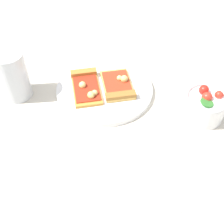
{
  "coord_description": "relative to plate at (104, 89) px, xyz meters",
  "views": [
    {
      "loc": [
        0.54,
        -0.21,
        0.56
      ],
      "look_at": [
        0.09,
        -0.03,
        0.03
      ],
      "focal_mm": 47.99,
      "sensor_mm": 36.0,
      "label": 1
    }
  ],
  "objects": [
    {
      "name": "ground_plane",
      "position": [
        0.02,
        0.02,
        -0.01
      ],
      "size": [
        2.4,
        2.4,
        0.0
      ],
      "primitive_type": "plane",
      "color": "beige",
      "rests_on": "ground"
    },
    {
      "name": "paper_napkin",
      "position": [
        0.32,
        -0.05,
        -0.01
      ],
      "size": [
        0.16,
        0.16,
        0.0
      ],
      "primitive_type": "cube",
      "rotation": [
        0.0,
        0.0,
        0.22
      ],
      "color": "white",
      "rests_on": "ground_plane"
    },
    {
      "name": "pizza_slice_near",
      "position": [
        0.02,
        0.03,
        0.01
      ],
      "size": [
        0.13,
        0.1,
        0.03
      ],
      "color": "#E5B256",
      "rests_on": "plate"
    },
    {
      "name": "salad_bowl",
      "position": [
        0.17,
        0.2,
        0.03
      ],
      "size": [
        0.1,
        0.1,
        0.08
      ],
      "color": "white",
      "rests_on": "ground_plane"
    },
    {
      "name": "pizza_slice_far",
      "position": [
        -0.02,
        -0.05,
        0.01
      ],
      "size": [
        0.14,
        0.09,
        0.03
      ],
      "color": "gold",
      "rests_on": "plate"
    },
    {
      "name": "soda_glass",
      "position": [
        -0.07,
        -0.22,
        0.05
      ],
      "size": [
        0.08,
        0.08,
        0.13
      ],
      "color": "silver",
      "rests_on": "ground_plane"
    },
    {
      "name": "plate",
      "position": [
        0.0,
        0.0,
        0.0
      ],
      "size": [
        0.26,
        0.26,
        0.01
      ],
      "primitive_type": "cylinder",
      "color": "white",
      "rests_on": "ground_plane"
    }
  ]
}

